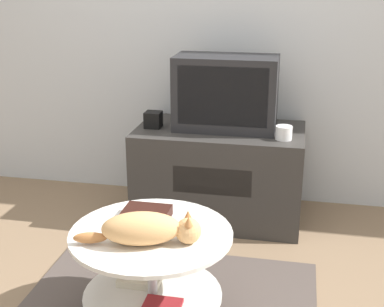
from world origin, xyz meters
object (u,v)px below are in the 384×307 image
(cat, at_px, (147,229))
(dvd_box, at_px, (145,216))
(speaker, at_px, (153,120))
(tv, at_px, (226,93))

(cat, bearing_deg, dvd_box, 94.85)
(speaker, bearing_deg, cat, -75.75)
(speaker, bearing_deg, dvd_box, -76.64)
(cat, bearing_deg, speaker, 90.25)
(dvd_box, xyz_separation_m, cat, (0.07, -0.20, 0.04))
(dvd_box, bearing_deg, cat, -71.15)
(tv, distance_m, dvd_box, 1.17)
(tv, relative_size, dvd_box, 3.00)
(tv, bearing_deg, cat, -95.81)
(tv, height_order, dvd_box, tv)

